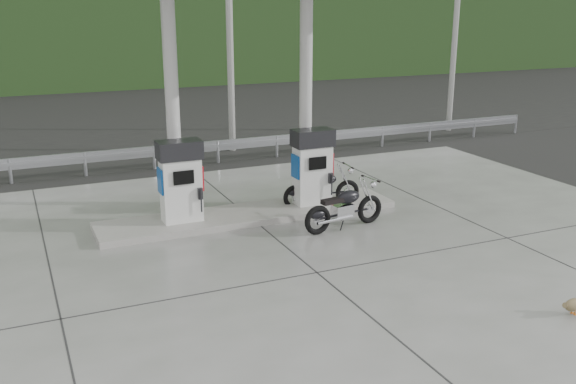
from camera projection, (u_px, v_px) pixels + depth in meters
name	position (u px, v px, depth m)	size (l,w,h in m)	color
ground	(295.00, 255.00, 12.71)	(160.00, 160.00, 0.00)	black
forecourt_apron	(295.00, 255.00, 12.71)	(18.00, 14.00, 0.02)	slate
pump_island	(250.00, 214.00, 14.88)	(7.00, 1.40, 0.15)	gray
gas_pump_left	(181.00, 181.00, 13.98)	(0.95, 0.55, 1.80)	silver
gas_pump_right	(312.00, 167.00, 15.23)	(0.95, 0.55, 1.80)	silver
canopy_column_left	(172.00, 106.00, 13.88)	(0.30, 0.30, 5.00)	silver
canopy_column_right	(306.00, 97.00, 15.13)	(0.30, 0.30, 5.00)	silver
guardrail	(186.00, 143.00, 19.53)	(26.00, 0.16, 1.42)	gray
road	(161.00, 144.00, 22.80)	(60.00, 7.00, 0.01)	black
utility_pole_b	(230.00, 29.00, 20.70)	(0.22, 0.22, 8.00)	gray
utility_pole_c	(456.00, 26.00, 24.20)	(0.22, 0.22, 8.00)	gray
tree_band	(87.00, 35.00, 38.19)	(80.00, 6.00, 6.00)	black
forested_hills	(51.00, 53.00, 65.35)	(100.00, 40.00, 140.00)	black
motorcycle_left	(344.00, 208.00, 14.05)	(1.94, 0.61, 0.92)	black
motorcycle_right	(322.00, 189.00, 15.59)	(1.84, 0.58, 0.87)	black
duck	(573.00, 305.00, 10.19)	(0.46, 0.13, 0.33)	brown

